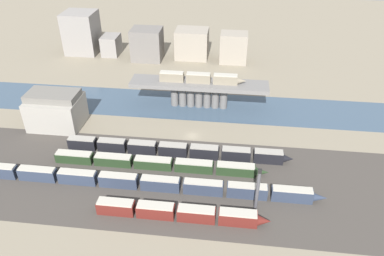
{
  "coord_description": "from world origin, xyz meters",
  "views": [
    {
      "loc": [
        12.66,
        -106.97,
        72.76
      ],
      "look_at": [
        0.0,
        -1.43,
        4.14
      ],
      "focal_mm": 35.0,
      "sensor_mm": 36.0,
      "label": 1
    }
  ],
  "objects_px": {
    "train_yard_near": "(181,213)",
    "train_yard_far": "(158,163)",
    "train_yard_outer": "(176,150)",
    "train_yard_mid": "(143,182)",
    "train_on_bridge": "(201,78)",
    "signal_tower": "(257,191)",
    "warehouse_building": "(56,110)"
  },
  "relations": [
    {
      "from": "train_on_bridge",
      "to": "train_yard_near",
      "type": "xyz_separation_m",
      "value": [
        0.69,
        -59.59,
        -10.29
      ]
    },
    {
      "from": "train_yard_near",
      "to": "train_yard_outer",
      "type": "bearing_deg",
      "value": 101.32
    },
    {
      "from": "train_yard_outer",
      "to": "warehouse_building",
      "type": "xyz_separation_m",
      "value": [
        -45.25,
        13.1,
        4.18
      ]
    },
    {
      "from": "train_yard_far",
      "to": "train_yard_outer",
      "type": "xyz_separation_m",
      "value": [
        4.45,
        7.08,
        0.38
      ]
    },
    {
      "from": "warehouse_building",
      "to": "train_yard_mid",
      "type": "bearing_deg",
      "value": -37.68
    },
    {
      "from": "train_yard_outer",
      "to": "warehouse_building",
      "type": "bearing_deg",
      "value": 163.85
    },
    {
      "from": "train_yard_far",
      "to": "train_yard_outer",
      "type": "relative_size",
      "value": 0.91
    },
    {
      "from": "train_yard_outer",
      "to": "train_yard_far",
      "type": "bearing_deg",
      "value": -122.18
    },
    {
      "from": "train_yard_near",
      "to": "train_yard_outer",
      "type": "xyz_separation_m",
      "value": [
        -5.37,
        26.81,
        0.15
      ]
    },
    {
      "from": "train_yard_near",
      "to": "train_yard_outer",
      "type": "height_order",
      "value": "train_yard_outer"
    },
    {
      "from": "train_on_bridge",
      "to": "warehouse_building",
      "type": "bearing_deg",
      "value": -158.5
    },
    {
      "from": "train_on_bridge",
      "to": "warehouse_building",
      "type": "height_order",
      "value": "train_on_bridge"
    },
    {
      "from": "train_on_bridge",
      "to": "train_yard_far",
      "type": "bearing_deg",
      "value": -102.9
    },
    {
      "from": "train_yard_outer",
      "to": "warehouse_building",
      "type": "distance_m",
      "value": 47.3
    },
    {
      "from": "train_yard_outer",
      "to": "warehouse_building",
      "type": "height_order",
      "value": "warehouse_building"
    },
    {
      "from": "train_yard_mid",
      "to": "train_yard_far",
      "type": "bearing_deg",
      "value": 75.73
    },
    {
      "from": "train_on_bridge",
      "to": "train_yard_mid",
      "type": "relative_size",
      "value": 0.33
    },
    {
      "from": "train_yard_outer",
      "to": "train_yard_mid",
      "type": "bearing_deg",
      "value": -112.52
    },
    {
      "from": "train_yard_near",
      "to": "train_yard_far",
      "type": "bearing_deg",
      "value": 116.46
    },
    {
      "from": "train_yard_mid",
      "to": "train_yard_outer",
      "type": "xyz_separation_m",
      "value": [
        6.86,
        16.54,
        0.03
      ]
    },
    {
      "from": "warehouse_building",
      "to": "train_on_bridge",
      "type": "bearing_deg",
      "value": 21.5
    },
    {
      "from": "train_yard_mid",
      "to": "signal_tower",
      "type": "height_order",
      "value": "signal_tower"
    },
    {
      "from": "train_yard_mid",
      "to": "train_yard_outer",
      "type": "height_order",
      "value": "train_yard_outer"
    },
    {
      "from": "warehouse_building",
      "to": "signal_tower",
      "type": "height_order",
      "value": "signal_tower"
    },
    {
      "from": "signal_tower",
      "to": "train_yard_outer",
      "type": "bearing_deg",
      "value": 138.78
    },
    {
      "from": "train_yard_mid",
      "to": "train_yard_outer",
      "type": "bearing_deg",
      "value": 67.48
    },
    {
      "from": "train_yard_far",
      "to": "train_yard_outer",
      "type": "distance_m",
      "value": 8.37
    },
    {
      "from": "train_yard_near",
      "to": "train_yard_far",
      "type": "relative_size",
      "value": 0.69
    },
    {
      "from": "train_on_bridge",
      "to": "train_yard_far",
      "type": "distance_m",
      "value": 42.21
    },
    {
      "from": "warehouse_building",
      "to": "train_yard_far",
      "type": "bearing_deg",
      "value": -26.31
    },
    {
      "from": "train_on_bridge",
      "to": "train_yard_mid",
      "type": "distance_m",
      "value": 51.66
    },
    {
      "from": "train_yard_far",
      "to": "warehouse_building",
      "type": "xyz_separation_m",
      "value": [
        -40.8,
        20.18,
        4.56
      ]
    }
  ]
}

